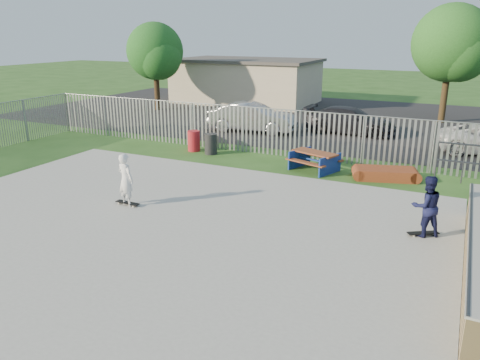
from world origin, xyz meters
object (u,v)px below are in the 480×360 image
at_px(picnic_table, 314,161).
at_px(tree_left, 155,51).
at_px(skater_white, 126,180).
at_px(skater_navy, 426,206).
at_px(car_dark, 350,121).
at_px(car_silver, 252,117).
at_px(tree_mid, 451,43).
at_px(trash_bin_grey, 211,144).
at_px(funbox, 385,174).
at_px(trash_bin_red, 194,141).

relative_size(picnic_table, tree_left, 0.37).
relative_size(tree_left, skater_white, 3.65).
xyz_separation_m(tree_left, skater_navy, (18.42, -14.50, -2.93)).
bearing_deg(picnic_table, car_dark, 112.60).
relative_size(picnic_table, skater_white, 1.34).
distance_m(car_silver, tree_mid, 12.11).
xyz_separation_m(trash_bin_grey, tree_mid, (8.57, 12.43, 4.04)).
bearing_deg(car_dark, funbox, -157.29).
relative_size(trash_bin_red, tree_mid, 0.14).
xyz_separation_m(tree_mid, skater_navy, (0.64, -17.88, -3.55)).
bearing_deg(trash_bin_grey, trash_bin_red, 170.33).
xyz_separation_m(picnic_table, trash_bin_grey, (-4.82, 0.49, 0.07)).
bearing_deg(car_dark, skater_white, 166.44).
distance_m(trash_bin_red, skater_white, 7.40).
height_order(tree_left, tree_mid, tree_mid).
height_order(car_dark, skater_navy, skater_navy).
bearing_deg(picnic_table, tree_mid, 93.62).
height_order(trash_bin_red, trash_bin_grey, trash_bin_red).
bearing_deg(tree_mid, skater_navy, -87.94).
height_order(funbox, trash_bin_red, trash_bin_red).
relative_size(picnic_table, funbox, 0.98).
bearing_deg(trash_bin_grey, funbox, -3.44).
height_order(car_dark, tree_left, tree_left).
xyz_separation_m(trash_bin_red, trash_bin_grey, (0.96, -0.16, -0.01)).
distance_m(picnic_table, skater_white, 7.51).
distance_m(trash_bin_grey, skater_navy, 10.71).
distance_m(picnic_table, tree_mid, 14.07).
xyz_separation_m(funbox, trash_bin_grey, (-7.47, 0.45, 0.25)).
bearing_deg(skater_white, picnic_table, -107.66).
relative_size(trash_bin_grey, car_silver, 0.19).
bearing_deg(trash_bin_red, picnic_table, -6.44).
relative_size(car_dark, skater_navy, 2.96).
height_order(tree_left, skater_navy, tree_left).
bearing_deg(skater_navy, trash_bin_grey, -63.00).
xyz_separation_m(trash_bin_grey, skater_white, (1.03, -6.95, 0.49)).
height_order(tree_mid, skater_navy, tree_mid).
height_order(picnic_table, skater_navy, skater_navy).
xyz_separation_m(funbox, skater_navy, (1.74, -5.00, 0.74)).
height_order(funbox, car_dark, car_dark).
bearing_deg(picnic_table, funbox, 20.66).
bearing_deg(picnic_table, skater_white, -100.56).
relative_size(funbox, trash_bin_red, 2.38).
bearing_deg(skater_white, trash_bin_red, -61.69).
bearing_deg(trash_bin_grey, tree_mid, 55.44).
relative_size(trash_bin_grey, skater_navy, 0.57).
bearing_deg(car_dark, tree_left, 81.29).
xyz_separation_m(picnic_table, funbox, (2.65, 0.04, -0.18)).
height_order(picnic_table, car_dark, car_dark).
height_order(picnic_table, trash_bin_red, trash_bin_red).
xyz_separation_m(car_silver, tree_mid, (8.90, 7.32, 3.71)).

